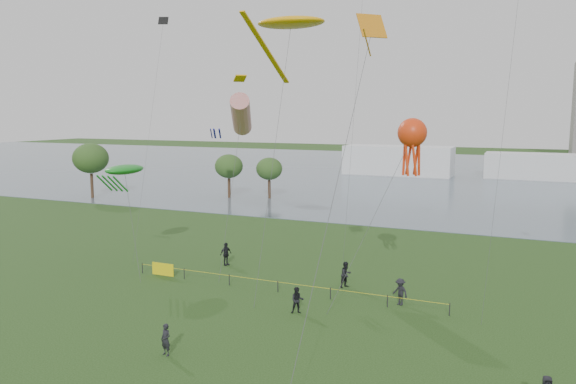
% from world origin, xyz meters
% --- Properties ---
extents(lake, '(400.00, 120.00, 0.08)m').
position_xyz_m(lake, '(0.00, 100.00, 0.02)').
color(lake, slate).
rests_on(lake, ground_plane).
extents(pavilion_left, '(22.00, 8.00, 6.00)m').
position_xyz_m(pavilion_left, '(-12.00, 95.00, 3.00)').
color(pavilion_left, silver).
rests_on(pavilion_left, ground_plane).
extents(pavilion_right, '(18.00, 7.00, 5.00)m').
position_xyz_m(pavilion_right, '(14.00, 98.00, 2.50)').
color(pavilion_right, silver).
rests_on(pavilion_right, ground_plane).
extents(trees, '(29.42, 15.00, 8.29)m').
position_xyz_m(trees, '(-36.91, 48.62, 5.37)').
color(trees, '#3A271A').
rests_on(trees, ground_plane).
extents(fence, '(24.07, 0.07, 1.05)m').
position_xyz_m(fence, '(-8.82, 14.38, 0.55)').
color(fence, black).
rests_on(fence, ground_plane).
extents(spectator_a, '(1.04, 0.95, 1.73)m').
position_xyz_m(spectator_a, '(0.24, 10.94, 0.86)').
color(spectator_a, black).
rests_on(spectator_a, ground_plane).
extents(spectator_b, '(1.36, 1.14, 1.83)m').
position_xyz_m(spectator_b, '(5.95, 15.17, 0.91)').
color(spectator_b, black).
rests_on(spectator_b, ground_plane).
extents(spectator_c, '(0.86, 1.24, 1.95)m').
position_xyz_m(spectator_c, '(-9.74, 19.16, 0.98)').
color(spectator_c, black).
rests_on(spectator_c, ground_plane).
extents(spectator_f, '(0.71, 0.55, 1.73)m').
position_xyz_m(spectator_f, '(-3.73, 2.32, 0.86)').
color(spectator_f, black).
rests_on(spectator_f, ground_plane).
extents(spectator_g, '(1.10, 1.17, 1.93)m').
position_xyz_m(spectator_g, '(1.44, 17.43, 0.96)').
color(spectator_g, black).
rests_on(spectator_g, ground_plane).
extents(kite_stingray, '(5.27, 10.12, 19.84)m').
position_xyz_m(kite_stingray, '(-3.42, 18.23, 19.36)').
color(kite_stingray, '#3F3F42').
extents(kite_windsock, '(4.17, 9.58, 14.50)m').
position_xyz_m(kite_windsock, '(-9.54, 21.77, 12.64)').
color(kite_windsock, '#3F3F42').
extents(kite_creature, '(5.69, 6.19, 8.49)m').
position_xyz_m(kite_creature, '(-17.75, 16.34, 8.05)').
color(kite_creature, '#3F3F42').
extents(kite_octopus, '(5.01, 6.51, 12.46)m').
position_xyz_m(kite_octopus, '(6.06, 17.05, 11.36)').
color(kite_octopus, '#3F3F42').
extents(kite_delta, '(1.69, 15.93, 18.27)m').
position_xyz_m(kite_delta, '(5.03, 9.40, 16.70)').
color(kite_delta, '#3F3F42').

